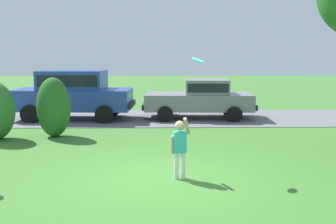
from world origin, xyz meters
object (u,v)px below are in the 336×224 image
at_px(parked_sedan, 201,97).
at_px(child_thrower, 180,145).
at_px(frisbee, 198,60).
at_px(parked_suv, 73,92).

relative_size(parked_sedan, child_thrower, 3.47).
bearing_deg(frisbee, parked_sedan, 83.64).
height_order(child_thrower, frisbee, frisbee).
xyz_separation_m(parked_sedan, child_thrower, (-1.22, -7.80, -0.13)).
distance_m(parked_sedan, frisbee, 7.41).
height_order(parked_suv, frisbee, frisbee).
xyz_separation_m(parked_suv, frisbee, (4.23, -7.03, 1.34)).
bearing_deg(parked_suv, child_thrower, -63.45).
distance_m(parked_suv, frisbee, 8.32).
bearing_deg(child_thrower, parked_sedan, 81.15).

